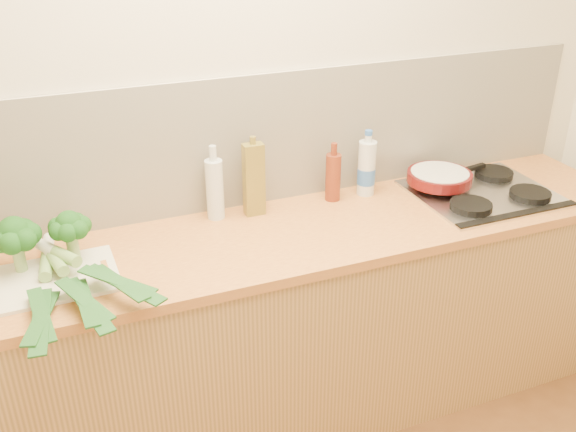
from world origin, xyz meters
name	(u,v)px	position (x,y,z in m)	size (l,w,h in m)	color
room_shell	(233,144)	(0.00, 1.49, 1.17)	(3.50, 3.50, 3.50)	beige
counter	(261,333)	(0.00, 1.20, 0.45)	(3.20, 0.62, 0.90)	#B4874B
gas_hob	(483,192)	(1.02, 1.20, 0.91)	(0.58, 0.50, 0.04)	silver
chopping_board	(53,279)	(-0.74, 1.17, 0.91)	(0.42, 0.31, 0.01)	beige
broccoli_left	(15,236)	(-0.84, 1.26, 1.05)	(0.17, 0.17, 0.20)	#86A862
broccoli_right	(70,227)	(-0.66, 1.27, 1.04)	(0.14, 0.15, 0.19)	#86A862
leek_front	(45,276)	(-0.76, 1.15, 0.94)	(0.14, 0.70, 0.04)	white
leek_mid	(66,275)	(-0.70, 1.10, 0.95)	(0.19, 0.62, 0.04)	white
leek_back	(83,265)	(-0.64, 1.11, 0.97)	(0.36, 0.54, 0.04)	white
skillet	(440,177)	(0.87, 1.31, 0.96)	(0.41, 0.28, 0.05)	#520D0D
oil_tin	(254,179)	(0.05, 1.39, 1.05)	(0.08, 0.05, 0.33)	olive
glass_bottle	(215,188)	(-0.10, 1.42, 1.03)	(0.07, 0.07, 0.30)	silver
amber_bottle	(333,176)	(0.40, 1.40, 1.01)	(0.06, 0.06, 0.25)	maroon
water_bottle	(367,169)	(0.56, 1.40, 1.01)	(0.08, 0.08, 0.27)	silver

